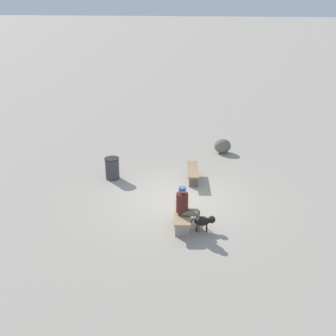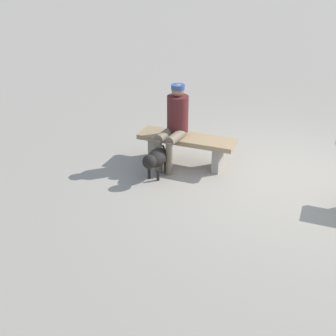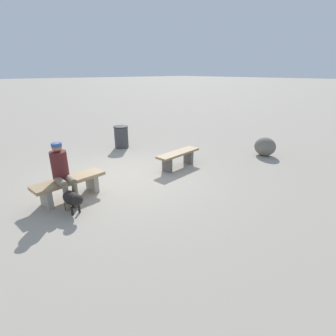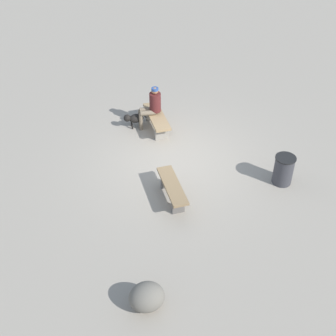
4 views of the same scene
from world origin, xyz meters
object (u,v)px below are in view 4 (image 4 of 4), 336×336
Objects in this scene: bench_right at (157,119)px; bench_left at (172,189)px; dog at (134,118)px; seated_person at (152,105)px; trash_bin at (283,170)px; boulder at (147,297)px.

bench_left is at bearing 171.64° from bench_right.
dog is at bearing 2.81° from bench_left.
bench_left is at bearing -179.40° from seated_person.
bench_left is at bearing 94.42° from dog.
dog is 4.73m from trash_bin.
bench_left is 3.17m from boulder.
boulder is (-2.98, 1.08, -0.03)m from bench_left.
bench_left and dog have the same top height.
dog is 0.88× the size of trash_bin.
seated_person is at bearing 29.37° from bench_right.
bench_right is (3.17, -0.14, 0.00)m from bench_left.
boulder is (-3.10, 4.01, -0.10)m from trash_bin.
boulder is at bearing 162.96° from bench_right.
trash_bin is at bearing -143.30° from bench_right.
seated_person is 1.87× the size of dog.
bench_right is 4.12m from trash_bin.
trash_bin is (0.12, -2.93, 0.06)m from bench_left.
bench_left is 3.35m from seated_person.
boulder reaches higher than bench_left.
dog is at bearing -5.17° from boulder.
dog is at bearing 85.57° from seated_person.
bench_left is at bearing -19.99° from boulder.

